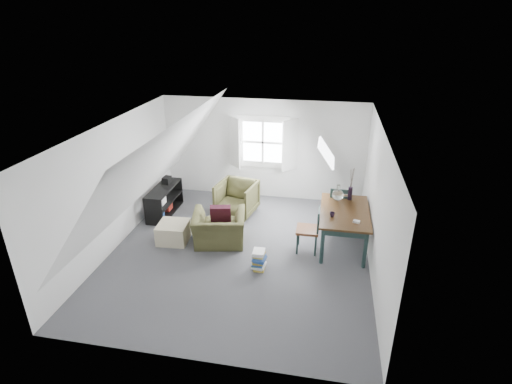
% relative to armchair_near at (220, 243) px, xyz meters
% --- Properties ---
extents(floor, '(5.50, 5.50, 0.00)m').
position_rel_armchair_near_xyz_m(floor, '(0.48, -0.27, 0.00)').
color(floor, '#47484C').
rests_on(floor, ground).
extents(ceiling, '(5.50, 5.50, 0.00)m').
position_rel_armchair_near_xyz_m(ceiling, '(0.48, -0.27, 2.50)').
color(ceiling, white).
rests_on(ceiling, wall_back).
extents(wall_back, '(5.00, 0.00, 5.00)m').
position_rel_armchair_near_xyz_m(wall_back, '(0.48, 2.48, 1.25)').
color(wall_back, silver).
rests_on(wall_back, ground).
extents(wall_front, '(5.00, 0.00, 5.00)m').
position_rel_armchair_near_xyz_m(wall_front, '(0.48, -3.02, 1.25)').
color(wall_front, silver).
rests_on(wall_front, ground).
extents(wall_left, '(0.00, 5.50, 5.50)m').
position_rel_armchair_near_xyz_m(wall_left, '(-2.02, -0.27, 1.25)').
color(wall_left, silver).
rests_on(wall_left, ground).
extents(wall_right, '(0.00, 5.50, 5.50)m').
position_rel_armchair_near_xyz_m(wall_right, '(2.98, -0.27, 1.25)').
color(wall_right, silver).
rests_on(wall_right, ground).
extents(slope_left, '(3.19, 5.50, 4.48)m').
position_rel_armchair_near_xyz_m(slope_left, '(-1.07, -0.27, 1.78)').
color(slope_left, white).
rests_on(slope_left, wall_left).
extents(slope_right, '(3.19, 5.50, 4.48)m').
position_rel_armchair_near_xyz_m(slope_right, '(2.03, -0.27, 1.78)').
color(slope_right, white).
rests_on(slope_right, wall_right).
extents(dormer_window, '(1.71, 0.35, 1.30)m').
position_rel_armchair_near_xyz_m(dormer_window, '(0.48, 2.40, 1.45)').
color(dormer_window, white).
rests_on(dormer_window, wall_back).
extents(skylight, '(0.35, 0.75, 0.47)m').
position_rel_armchair_near_xyz_m(skylight, '(2.03, 1.03, 1.75)').
color(skylight, white).
rests_on(skylight, slope_right).
extents(armchair_near, '(1.19, 1.09, 0.67)m').
position_rel_armchair_near_xyz_m(armchair_near, '(0.00, 0.00, 0.00)').
color(armchair_near, '#414121').
rests_on(armchair_near, floor).
extents(armchair_far, '(1.00, 1.02, 0.79)m').
position_rel_armchair_near_xyz_m(armchair_far, '(0.05, 1.37, 0.00)').
color(armchair_far, '#414121').
rests_on(armchair_far, floor).
extents(throw_pillow, '(0.46, 0.32, 0.43)m').
position_rel_armchair_near_xyz_m(throw_pillow, '(-0.00, 0.15, 0.60)').
color(throw_pillow, '#3C101F').
rests_on(throw_pillow, armchair_near).
extents(ottoman, '(0.64, 0.64, 0.40)m').
position_rel_armchair_near_xyz_m(ottoman, '(-0.96, -0.08, 0.20)').
color(ottoman, '#C1B693').
rests_on(ottoman, floor).
extents(dining_table, '(0.95, 1.58, 0.79)m').
position_rel_armchair_near_xyz_m(dining_table, '(2.48, 0.37, 0.69)').
color(dining_table, '#362211').
rests_on(dining_table, floor).
extents(demijohn, '(0.24, 0.24, 0.34)m').
position_rel_armchair_near_xyz_m(demijohn, '(2.33, 0.82, 0.93)').
color(demijohn, silver).
rests_on(demijohn, dining_table).
extents(vase_twigs, '(0.09, 0.10, 0.69)m').
position_rel_armchair_near_xyz_m(vase_twigs, '(2.58, 0.92, 0.95)').
color(vase_twigs, black).
rests_on(vase_twigs, dining_table).
extents(cup, '(0.12, 0.12, 0.09)m').
position_rel_armchair_near_xyz_m(cup, '(2.23, 0.07, 0.79)').
color(cup, black).
rests_on(cup, dining_table).
extents(paper_box, '(0.14, 0.11, 0.04)m').
position_rel_armchair_near_xyz_m(paper_box, '(2.68, -0.08, 0.81)').
color(paper_box, white).
rests_on(paper_box, dining_table).
extents(dining_chair_far, '(0.47, 0.47, 0.99)m').
position_rel_armchair_near_xyz_m(dining_chair_far, '(2.38, 1.12, 0.52)').
color(dining_chair_far, brown).
rests_on(dining_chair_far, floor).
extents(dining_chair_near, '(0.44, 0.44, 0.93)m').
position_rel_armchair_near_xyz_m(dining_chair_near, '(1.82, 0.05, 0.49)').
color(dining_chair_near, brown).
rests_on(dining_chair_near, floor).
extents(media_shelf, '(0.43, 1.28, 0.66)m').
position_rel_armchair_near_xyz_m(media_shelf, '(-1.63, 1.03, 0.30)').
color(media_shelf, black).
rests_on(media_shelf, floor).
extents(electronics_box, '(0.17, 0.23, 0.18)m').
position_rel_armchair_near_xyz_m(electronics_box, '(-1.63, 1.32, 0.73)').
color(electronics_box, black).
rests_on(electronics_box, media_shelf).
extents(magazine_stack, '(0.28, 0.33, 0.37)m').
position_rel_armchair_near_xyz_m(magazine_stack, '(0.96, -0.74, 0.19)').
color(magazine_stack, '#B29933').
rests_on(magazine_stack, floor).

